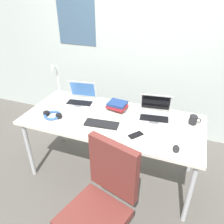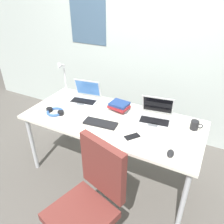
% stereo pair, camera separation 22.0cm
% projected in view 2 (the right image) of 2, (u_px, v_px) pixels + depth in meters
% --- Properties ---
extents(ground_plane, '(12.00, 12.00, 0.00)m').
position_uv_depth(ground_plane, '(112.00, 172.00, 2.62)').
color(ground_plane, '#56514C').
extents(wall_back, '(6.00, 0.13, 2.60)m').
position_uv_depth(wall_back, '(151.00, 40.00, 2.80)').
color(wall_back, '#B2BCB7').
rests_on(wall_back, ground_plane).
extents(desk, '(1.80, 0.80, 0.74)m').
position_uv_depth(desk, '(112.00, 123.00, 2.27)').
color(desk, silver).
rests_on(desk, ground_plane).
extents(desk_lamp, '(0.12, 0.18, 0.40)m').
position_uv_depth(desk_lamp, '(63.00, 78.00, 2.67)').
color(desk_lamp, silver).
rests_on(desk_lamp, desk).
extents(laptop_center, '(0.36, 0.34, 0.23)m').
position_uv_depth(laptop_center, '(155.00, 117.00, 2.19)').
color(laptop_center, '#B7BABC').
rests_on(laptop_center, desk).
extents(laptop_by_keyboard, '(0.35, 0.32, 0.23)m').
position_uv_depth(laptop_by_keyboard, '(85.00, 97.00, 2.55)').
color(laptop_by_keyboard, '#B7BABC').
rests_on(laptop_by_keyboard, desk).
extents(external_keyboard, '(0.34, 0.15, 0.02)m').
position_uv_depth(external_keyboard, '(100.00, 123.00, 2.16)').
color(external_keyboard, black).
rests_on(external_keyboard, desk).
extents(computer_mouse, '(0.06, 0.10, 0.03)m').
position_uv_depth(computer_mouse, '(170.00, 153.00, 1.77)').
color(computer_mouse, black).
rests_on(computer_mouse, desk).
extents(cell_phone, '(0.13, 0.15, 0.01)m').
position_uv_depth(cell_phone, '(132.00, 136.00, 1.98)').
color(cell_phone, black).
rests_on(cell_phone, desk).
extents(headphones, '(0.21, 0.18, 0.04)m').
position_uv_depth(headphones, '(55.00, 112.00, 2.33)').
color(headphones, '#335999').
rests_on(headphones, desk).
extents(book_stack, '(0.23, 0.19, 0.09)m').
position_uv_depth(book_stack, '(119.00, 106.00, 2.37)').
color(book_stack, '#4C4C51').
rests_on(book_stack, desk).
extents(coffee_mug, '(0.11, 0.08, 0.09)m').
position_uv_depth(coffee_mug, '(195.00, 125.00, 2.07)').
color(coffee_mug, black).
rests_on(coffee_mug, desk).
extents(office_chair, '(0.55, 0.60, 0.97)m').
position_uv_depth(office_chair, '(88.00, 210.00, 1.73)').
color(office_chair, black).
rests_on(office_chair, ground_plane).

